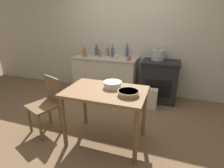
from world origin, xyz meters
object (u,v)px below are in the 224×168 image
Objects in this scene: bottle_center_right at (84,51)px; cup_right at (116,57)px; work_table at (106,99)px; bottle_left at (113,52)px; mixing_bowl_small at (128,93)px; flour_sack at (151,99)px; bottle_center at (127,51)px; bottle_far_left at (96,51)px; cup_far_right at (129,58)px; stove at (159,81)px; bottle_center_left at (108,52)px; cup_mid_right at (85,55)px; stock_pot at (158,55)px; bottle_mid_left at (100,53)px; chair at (47,103)px; mixing_bowl_large at (112,84)px.

bottle_center_right is 2.50× the size of cup_right.
work_table is 1.75m from bottle_left.
mixing_bowl_small is 3.47× the size of cup_right.
flour_sack is at bearing -19.20° from cup_right.
bottle_far_left is at bearing -175.15° from bottle_center.
cup_far_right is (-0.51, 0.23, 0.71)m from flour_sack.
mixing_bowl_small is at bearing -97.36° from flour_sack.
stove is 3.66× the size of bottle_center_left.
cup_far_right is (-0.03, 1.42, 0.25)m from work_table.
mixing_bowl_small is 2.78× the size of cup_mid_right.
bottle_center_left reaches higher than stock_pot.
cup_mid_right is (-0.28, -0.18, -0.02)m from bottle_mid_left.
chair is 8.96× the size of cup_mid_right.
cup_mid_right is (-1.52, 0.28, 0.71)m from flour_sack.
stove is at bearing 10.41° from cup_right.
bottle_center_left reaches higher than chair.
bottle_center_left is 0.58m from bottle_center_right.
mixing_bowl_small is at bearing -65.43° from bottle_left.
bottle_far_left is 3.35× the size of cup_right.
bottle_center_right is (-1.68, -0.01, -0.02)m from stock_pot.
bottle_left is at bearing 114.57° from mixing_bowl_small.
stove is 0.51m from flour_sack.
mixing_bowl_large is 0.93× the size of bottle_left.
mixing_bowl_large is (0.99, 0.16, 0.36)m from chair.
flour_sack is 2.17× the size of bottle_mid_left.
mixing_bowl_small is 3.02× the size of cup_far_right.
bottle_left reaches higher than bottle_center_left.
stock_pot reaches higher than cup_far_right.
bottle_center_left is (0.32, 1.79, 0.49)m from chair.
cup_mid_right reaches higher than stove.
cup_right reaches higher than stove.
mixing_bowl_small is 0.89× the size of bottle_center.
mixing_bowl_small is (1.25, -0.02, 0.35)m from chair.
mixing_bowl_large is at bearing -61.77° from bottle_mid_left.
bottle_left is 3.11× the size of cup_far_right.
bottle_center_left is 0.44m from bottle_center.
bottle_center_right is (-0.57, -0.04, -0.02)m from bottle_center_left.
mixing_bowl_large is 2.01m from bottle_center_right.
stock_pot is (0.50, 1.71, 0.30)m from work_table.
bottle_center_left is 3.07× the size of cup_right.
flour_sack is at bearing 63.15° from chair.
work_table is at bearing -114.55° from mixing_bowl_large.
cup_far_right is (0.29, -0.05, 0.01)m from cup_right.
cup_mid_right is at bearing -179.78° from cup_right.
bottle_center_left is at bearing 112.18° from mixing_bowl_large.
mixing_bowl_large reaches higher than mixing_bowl_small.
mixing_bowl_small is at bearing -67.24° from cup_right.
cup_right is at bearing 112.76° from mixing_bowl_small.
bottle_center is 3.89× the size of cup_right.
chair is 3.34× the size of bottle_far_left.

